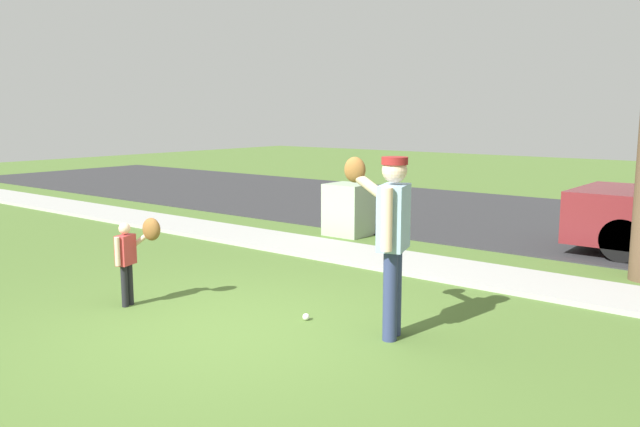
{
  "coord_description": "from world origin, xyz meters",
  "views": [
    {
      "loc": [
        4.64,
        -4.35,
        2.19
      ],
      "look_at": [
        -0.05,
        1.57,
        1.0
      ],
      "focal_mm": 36.37,
      "sensor_mm": 36.0,
      "label": 1
    }
  ],
  "objects_px": {
    "person_child": "(134,249)",
    "baseball": "(306,317)",
    "person_adult": "(390,226)",
    "utility_cabinet": "(348,210)"
  },
  "relations": [
    {
      "from": "person_adult",
      "to": "person_child",
      "type": "height_order",
      "value": "person_adult"
    },
    {
      "from": "person_child",
      "to": "utility_cabinet",
      "type": "height_order",
      "value": "person_child"
    },
    {
      "from": "baseball",
      "to": "utility_cabinet",
      "type": "relative_size",
      "value": 0.08
    },
    {
      "from": "person_adult",
      "to": "person_child",
      "type": "xyz_separation_m",
      "value": [
        -2.82,
        -0.91,
        -0.44
      ]
    },
    {
      "from": "person_adult",
      "to": "baseball",
      "type": "xyz_separation_m",
      "value": [
        -0.95,
        -0.12,
        -1.07
      ]
    },
    {
      "from": "person_child",
      "to": "baseball",
      "type": "distance_m",
      "value": 2.12
    },
    {
      "from": "person_child",
      "to": "baseball",
      "type": "height_order",
      "value": "person_child"
    },
    {
      "from": "utility_cabinet",
      "to": "person_adult",
      "type": "bearing_deg",
      "value": -49.85
    },
    {
      "from": "person_adult",
      "to": "person_child",
      "type": "bearing_deg",
      "value": -0.49
    },
    {
      "from": "person_adult",
      "to": "baseball",
      "type": "bearing_deg",
      "value": -11.31
    }
  ]
}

